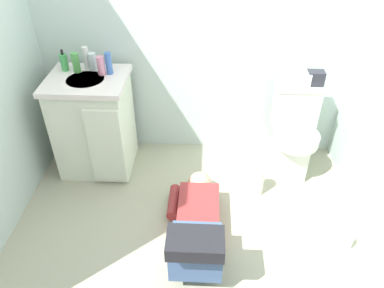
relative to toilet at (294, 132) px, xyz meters
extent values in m
cube|color=#9A9A81|center=(-0.82, -0.70, -0.39)|extent=(2.97, 2.99, 0.04)
cube|color=#B5C9C0|center=(-0.82, 0.33, 0.83)|extent=(2.63, 0.08, 2.40)
cube|color=silver|center=(0.00, -0.04, -0.18)|extent=(0.22, 0.30, 0.38)
cylinder|color=silver|center=(0.00, -0.10, 0.01)|extent=(0.35, 0.35, 0.08)
cube|color=silver|center=(0.00, 0.09, 0.18)|extent=(0.34, 0.17, 0.34)
cube|color=silver|center=(0.00, 0.09, 0.37)|extent=(0.36, 0.19, 0.03)
cube|color=silver|center=(-1.61, -0.02, 0.02)|extent=(0.56, 0.48, 0.78)
cube|color=silver|center=(-1.61, -0.02, 0.43)|extent=(0.60, 0.52, 0.04)
cylinder|color=silver|center=(-1.61, -0.04, 0.43)|extent=(0.28, 0.28, 0.05)
cube|color=silver|center=(-1.46, -0.28, 0.00)|extent=(0.26, 0.03, 0.66)
cylinder|color=silver|center=(-1.61, 0.12, 0.50)|extent=(0.02, 0.02, 0.10)
cube|color=maroon|center=(-0.74, -0.68, -0.28)|extent=(0.29, 0.52, 0.17)
sphere|color=tan|center=(-0.74, -0.35, -0.27)|extent=(0.19, 0.19, 0.19)
cube|color=#3E5782|center=(-0.74, -1.04, -0.19)|extent=(0.31, 0.28, 0.20)
cube|color=#3E5782|center=(-0.74, -1.18, -0.07)|extent=(0.31, 0.12, 0.32)
cube|color=black|center=(-0.74, -1.22, 0.11)|extent=(0.31, 0.19, 0.09)
cylinder|color=maroon|center=(-0.93, -0.52, -0.31)|extent=(0.08, 0.30, 0.08)
cube|color=silver|center=(-0.05, 0.09, 0.43)|extent=(0.22, 0.11, 0.10)
cube|color=#26262D|center=(0.10, 0.09, 0.44)|extent=(0.12, 0.09, 0.11)
cylinder|color=#409D50|center=(-1.80, 0.10, 0.52)|extent=(0.06, 0.06, 0.13)
cylinder|color=black|center=(-1.80, 0.10, 0.60)|extent=(0.02, 0.02, 0.04)
cylinder|color=#4FA34D|center=(-1.70, 0.08, 0.53)|extent=(0.06, 0.06, 0.15)
cylinder|color=silver|center=(-1.63, 0.13, 0.54)|extent=(0.05, 0.05, 0.17)
cylinder|color=silver|center=(-1.58, 0.12, 0.52)|extent=(0.06, 0.06, 0.14)
cylinder|color=pink|center=(-1.50, 0.04, 0.52)|extent=(0.06, 0.06, 0.14)
cylinder|color=#3F68B6|center=(-1.44, 0.06, 0.54)|extent=(0.05, 0.05, 0.17)
cylinder|color=white|center=(-0.30, -0.32, -0.25)|extent=(0.11, 0.11, 0.24)
cylinder|color=white|center=(0.25, -0.81, -0.32)|extent=(0.11, 0.11, 0.10)
camera|label=1|loc=(-0.70, -2.49, 1.71)|focal=34.95mm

